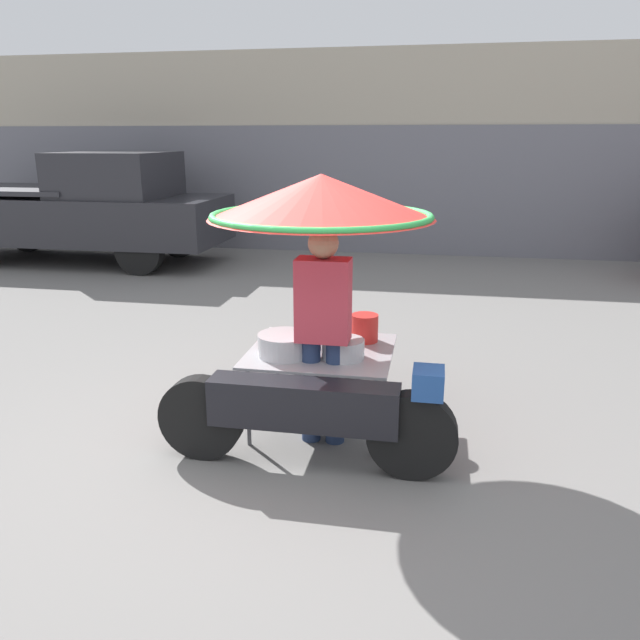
{
  "coord_description": "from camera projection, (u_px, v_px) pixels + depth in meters",
  "views": [
    {
      "loc": [
        1.18,
        -3.88,
        2.18
      ],
      "look_at": [
        0.35,
        0.48,
        0.88
      ],
      "focal_mm": 35.0,
      "sensor_mm": 36.0,
      "label": 1
    }
  ],
  "objects": [
    {
      "name": "pickup_truck",
      "position": [
        82.0,
        209.0,
        11.09
      ],
      "size": [
        5.32,
        1.94,
        1.94
      ],
      "color": "black",
      "rests_on": "ground"
    },
    {
      "name": "shopfront_building",
      "position": [
        383.0,
        153.0,
        12.69
      ],
      "size": [
        28.0,
        2.06,
        3.77
      ],
      "color": "#B2A893",
      "rests_on": "ground"
    },
    {
      "name": "vendor_motorcycle_cart",
      "position": [
        319.0,
        247.0,
        4.43
      ],
      "size": [
        2.06,
        1.63,
        1.94
      ],
      "color": "black",
      "rests_on": "ground"
    },
    {
      "name": "ground_plane",
      "position": [
        259.0,
        453.0,
        4.49
      ],
      "size": [
        36.0,
        36.0,
        0.0
      ],
      "primitive_type": "plane",
      "color": "slate"
    },
    {
      "name": "vendor_person",
      "position": [
        323.0,
        326.0,
        4.43
      ],
      "size": [
        0.38,
        0.22,
        1.6
      ],
      "color": "navy",
      "rests_on": "ground"
    }
  ]
}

